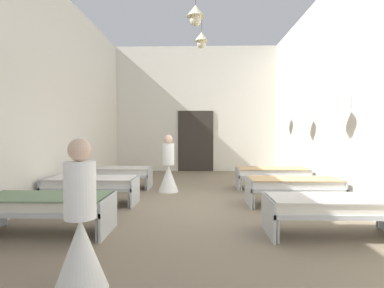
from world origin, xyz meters
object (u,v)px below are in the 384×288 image
(bed_left_row_2, at_px, (116,172))
(nurse_mid_aisle, at_px, (81,236))
(nurse_near_aisle, at_px, (168,171))
(bed_right_row_1, at_px, (293,185))
(bed_left_row_0, at_px, (47,204))
(bed_right_row_0, at_px, (332,206))
(bed_right_row_2, at_px, (272,173))
(bed_left_row_1, at_px, (92,184))

(bed_left_row_2, distance_m, nurse_mid_aisle, 5.58)
(nurse_near_aisle, bearing_deg, bed_right_row_1, 10.88)
(bed_left_row_2, bearing_deg, bed_right_row_1, -24.04)
(bed_left_row_0, relative_size, bed_right_row_0, 1.00)
(bed_left_row_0, distance_m, bed_right_row_0, 4.26)
(bed_right_row_1, height_order, nurse_near_aisle, nurse_near_aisle)
(bed_right_row_2, bearing_deg, bed_left_row_0, -138.26)
(bed_left_row_2, bearing_deg, bed_left_row_1, -90.00)
(bed_left_row_0, bearing_deg, nurse_mid_aisle, -54.94)
(bed_right_row_1, height_order, bed_left_row_2, same)
(bed_left_row_1, bearing_deg, bed_left_row_0, -90.00)
(bed_right_row_2, distance_m, nurse_mid_aisle, 6.28)
(bed_right_row_0, xyz_separation_m, bed_right_row_2, (0.00, 3.80, 0.00))
(bed_right_row_0, height_order, bed_right_row_2, same)
(bed_right_row_0, xyz_separation_m, bed_left_row_1, (-4.26, 1.90, 0.00))
(bed_left_row_1, xyz_separation_m, bed_left_row_2, (0.00, 1.90, 0.00))
(bed_right_row_1, relative_size, nurse_near_aisle, 1.28)
(bed_right_row_1, xyz_separation_m, nurse_near_aisle, (-2.77, 1.42, 0.09))
(nurse_near_aisle, relative_size, nurse_mid_aisle, 1.00)
(nurse_mid_aisle, bearing_deg, bed_left_row_0, -53.37)
(bed_right_row_2, bearing_deg, bed_left_row_2, 180.00)
(bed_right_row_1, height_order, bed_right_row_2, same)
(bed_left_row_0, relative_size, bed_left_row_1, 1.00)
(bed_left_row_2, relative_size, bed_right_row_2, 1.00)
(bed_right_row_0, xyz_separation_m, nurse_near_aisle, (-2.77, 3.32, 0.09))
(bed_right_row_0, distance_m, nurse_mid_aisle, 3.51)
(bed_left_row_1, xyz_separation_m, bed_right_row_1, (4.26, 0.00, 0.00))
(bed_left_row_0, relative_size, bed_right_row_2, 1.00)
(bed_right_row_0, relative_size, bed_right_row_1, 1.00)
(bed_left_row_0, height_order, nurse_near_aisle, nurse_near_aisle)
(bed_right_row_1, bearing_deg, bed_right_row_0, -90.00)
(bed_right_row_0, height_order, bed_right_row_1, same)
(bed_left_row_0, distance_m, bed_left_row_2, 3.80)
(bed_left_row_0, height_order, nurse_mid_aisle, nurse_mid_aisle)
(bed_right_row_1, xyz_separation_m, bed_left_row_2, (-4.26, 1.90, 0.00))
(bed_right_row_1, distance_m, nurse_mid_aisle, 4.72)
(bed_left_row_1, bearing_deg, bed_right_row_0, -24.04)
(bed_right_row_0, relative_size, bed_left_row_2, 1.00)
(bed_left_row_2, xyz_separation_m, nurse_mid_aisle, (1.16, -5.46, 0.09))
(bed_right_row_2, height_order, nurse_mid_aisle, nurse_mid_aisle)
(bed_left_row_2, relative_size, nurse_mid_aisle, 1.28)
(bed_right_row_0, distance_m, bed_right_row_2, 3.80)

